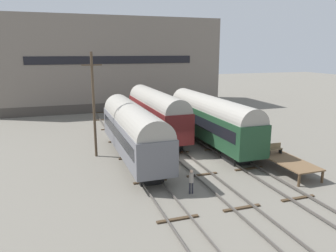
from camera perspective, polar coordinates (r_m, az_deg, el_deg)
ground_plane at (r=29.21m, az=3.48°, el=-6.50°), size 200.00×200.00×0.00m
track_left at (r=27.89m, az=-4.82°, el=-7.17°), size 2.60×60.00×0.26m
track_middle at (r=29.16m, az=3.48°, el=-6.23°), size 2.60×60.00×0.26m
track_right at (r=30.98m, az=10.92°, el=-5.28°), size 2.60×60.00×0.26m
train_car_grey at (r=29.35m, az=-6.08°, el=-0.56°), size 3.08×15.06×5.13m
train_car_maroon at (r=37.13m, az=-2.04°, el=2.61°), size 2.97×15.07×5.35m
train_car_green at (r=34.00m, az=7.49°, el=1.41°), size 2.92×16.25×5.20m
station_platform at (r=31.95m, az=15.05°, el=-3.38°), size 2.44×14.71×1.05m
bench at (r=29.66m, az=18.02°, el=-3.70°), size 1.40×0.40×0.91m
person_worker at (r=22.96m, az=4.08°, el=-9.23°), size 0.32×0.32×1.77m
utility_pole at (r=30.64m, az=-12.81°, el=3.76°), size 1.80×0.24×9.65m
warehouse_building at (r=59.67m, az=-10.59°, el=10.68°), size 37.16×13.37×15.06m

